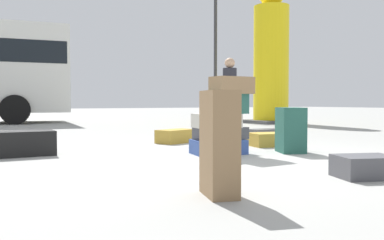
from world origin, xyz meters
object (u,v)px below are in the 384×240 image
object	(u,v)px
suitcase_tan_white_trunk	(176,136)
person_bearded_onlooker	(230,88)
suitcase_tower	(222,120)
suitcase_black_right_side	(22,144)
suitcase_teal_upright_blue	(291,130)
lamp_post	(215,22)
suitcase_charcoal_foreground_far	(269,134)
suitcase_brown_left_side	(219,143)
suitcase_tan_behind_tower	(269,140)
suitcase_charcoal_foreground_near	(365,167)
yellow_dummy_statue	(271,59)

from	to	relation	value
suitcase_tan_white_trunk	person_bearded_onlooker	bearing A→B (deg)	12.64
suitcase_tower	suitcase_tan_white_trunk	size ratio (longest dim) A/B	1.54
suitcase_black_right_side	suitcase_teal_upright_blue	bearing A→B (deg)	-22.16
suitcase_teal_upright_blue	lamp_post	size ratio (longest dim) A/B	0.11
suitcase_teal_upright_blue	suitcase_black_right_side	bearing A→B (deg)	-178.71
suitcase_charcoal_foreground_far	person_bearded_onlooker	xyz separation A→B (m)	(0.25, 1.67, 0.87)
person_bearded_onlooker	lamp_post	xyz separation A→B (m)	(2.95, 5.45, 2.57)
suitcase_teal_upright_blue	person_bearded_onlooker	distance (m)	3.55
suitcase_black_right_side	suitcase_brown_left_side	bearing A→B (deg)	-72.41
suitcase_charcoal_foreground_far	lamp_post	distance (m)	8.53
suitcase_tan_behind_tower	suitcase_brown_left_side	world-z (taller)	suitcase_brown_left_side
suitcase_charcoal_foreground_near	suitcase_brown_left_side	bearing A→B (deg)	-161.76
suitcase_tower	suitcase_tan_behind_tower	bearing A→B (deg)	23.84
suitcase_tan_behind_tower	suitcase_black_right_side	xyz separation A→B (m)	(-3.52, 0.52, 0.06)
suitcase_brown_left_side	suitcase_black_right_side	size ratio (longest dim) A/B	0.96
yellow_dummy_statue	suitcase_tower	bearing A→B (deg)	-132.88
suitcase_black_right_side	person_bearded_onlooker	distance (m)	4.91
suitcase_brown_left_side	person_bearded_onlooker	xyz separation A→B (m)	(3.42, 5.09, 0.59)
suitcase_teal_upright_blue	suitcase_charcoal_foreground_near	size ratio (longest dim) A/B	1.17
lamp_post	suitcase_brown_left_side	bearing A→B (deg)	-121.16
suitcase_brown_left_side	yellow_dummy_statue	size ratio (longest dim) A/B	0.17
suitcase_black_right_side	lamp_post	bearing A→B (deg)	44.97
suitcase_brown_left_side	suitcase_tan_behind_tower	bearing A→B (deg)	61.13
suitcase_charcoal_foreground_far	lamp_post	world-z (taller)	lamp_post
suitcase_charcoal_foreground_near	suitcase_tan_behind_tower	world-z (taller)	suitcase_tan_behind_tower
suitcase_teal_upright_blue	suitcase_charcoal_foreground_far	world-z (taller)	suitcase_teal_upright_blue
suitcase_charcoal_foreground_far	suitcase_brown_left_side	bearing A→B (deg)	-134.38
suitcase_charcoal_foreground_far	suitcase_charcoal_foreground_near	bearing A→B (deg)	-116.84
suitcase_teal_upright_blue	person_bearded_onlooker	bearing A→B (deg)	93.72
suitcase_tower	suitcase_charcoal_foreground_near	xyz separation A→B (m)	(0.22, -2.07, -0.34)
suitcase_tan_white_trunk	lamp_post	bearing A→B (deg)	32.49
suitcase_tower	suitcase_charcoal_foreground_far	xyz separation A→B (m)	(1.83, 1.34, -0.34)
suitcase_tower	suitcase_tan_white_trunk	xyz separation A→B (m)	(0.15, 1.69, -0.33)
suitcase_black_right_side	yellow_dummy_statue	world-z (taller)	yellow_dummy_statue
person_bearded_onlooker	suitcase_black_right_side	bearing A→B (deg)	-9.15
suitcase_teal_upright_blue	suitcase_black_right_side	size ratio (longest dim) A/B	0.77
suitcase_tower	suitcase_brown_left_side	distance (m)	2.47
suitcase_tower	suitcase_tan_behind_tower	world-z (taller)	suitcase_tower
suitcase_black_right_side	yellow_dummy_statue	xyz separation A→B (m)	(8.12, 5.18, 1.92)
suitcase_charcoal_foreground_far	yellow_dummy_statue	xyz separation A→B (m)	(3.94, 4.88, 1.97)
suitcase_black_right_side	person_bearded_onlooker	xyz separation A→B (m)	(4.42, 1.97, 0.82)
suitcase_tan_white_trunk	lamp_post	distance (m)	9.03
suitcase_charcoal_foreground_near	person_bearded_onlooker	distance (m)	5.49
suitcase_black_right_side	suitcase_tan_behind_tower	bearing A→B (deg)	-8.59
suitcase_tower	person_bearded_onlooker	world-z (taller)	person_bearded_onlooker
suitcase_teal_upright_blue	suitcase_charcoal_foreground_far	bearing A→B (deg)	83.79
person_bearded_onlooker	suitcase_brown_left_side	bearing A→B (deg)	22.93
person_bearded_onlooker	suitcase_charcoal_foreground_far	bearing A→B (deg)	48.27
suitcase_tower	suitcase_charcoal_foreground_near	bearing A→B (deg)	-83.87
suitcase_black_right_side	lamp_post	xyz separation A→B (m)	(7.37, 7.42, 3.39)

